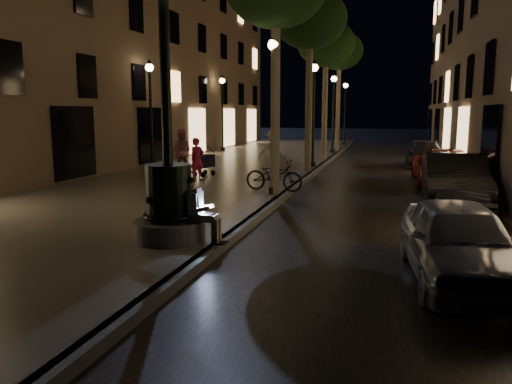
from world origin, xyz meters
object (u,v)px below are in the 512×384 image
(stroller, at_px, (204,161))
(pedestrian_pink, at_px, (181,151))
(lamp_curb_a, at_px, (274,94))
(lamp_left_b, at_px, (150,100))
(lamp_left_c, at_px, (222,103))
(pedestrian_red, at_px, (197,159))
(tree_far, at_px, (339,52))
(fountain_lamppost, at_px, (169,189))
(tree_second, at_px, (310,21))
(bicycle, at_px, (274,175))
(seated_man_laptop, at_px, (198,207))
(lamp_curb_c, at_px, (333,103))
(lamp_curb_d, at_px, (345,104))
(car_second, at_px, (454,181))
(lamp_curb_b, at_px, (314,100))
(car_front, at_px, (459,241))
(car_rear, at_px, (425,154))
(tree_third, at_px, (326,45))
(pedestrian_white, at_px, (272,151))
(car_third, at_px, (446,167))

(stroller, relative_size, pedestrian_pink, 0.65)
(lamp_curb_a, bearing_deg, lamp_left_b, 139.80)
(lamp_left_c, distance_m, pedestrian_red, 14.58)
(tree_far, bearing_deg, fountain_lamppost, -91.86)
(tree_far, relative_size, pedestrian_red, 4.78)
(tree_second, bearing_deg, pedestrian_pink, -157.54)
(lamp_left_c, xyz_separation_m, bicycle, (7.00, -15.47, -2.54))
(seated_man_laptop, height_order, lamp_curb_c, lamp_curb_c)
(lamp_curb_d, xyz_separation_m, car_second, (5.23, -23.81, -2.48))
(tree_second, bearing_deg, lamp_curb_b, 92.86)
(car_front, bearing_deg, car_second, 78.84)
(tree_far, relative_size, car_rear, 1.78)
(fountain_lamppost, height_order, pedestrian_red, fountain_lamppost)
(tree_third, bearing_deg, seated_man_laptop, -90.28)
(lamp_curb_d, distance_m, pedestrian_pink, 20.69)
(tree_far, relative_size, lamp_curb_b, 1.56)
(bicycle, bearing_deg, seated_man_laptop, -172.95)
(lamp_left_c, height_order, car_second, lamp_left_c)
(lamp_curb_b, bearing_deg, stroller, -127.56)
(stroller, bearing_deg, lamp_curb_c, 90.99)
(pedestrian_white, bearing_deg, tree_second, 171.88)
(stroller, bearing_deg, tree_third, 84.31)
(lamp_curb_b, bearing_deg, bicycle, -90.77)
(seated_man_laptop, relative_size, lamp_curb_d, 0.26)
(tree_second, bearing_deg, tree_third, 90.95)
(tree_far, xyz_separation_m, pedestrian_white, (-1.42, -12.49, -5.35))
(lamp_curb_a, relative_size, lamp_curb_c, 1.00)
(lamp_curb_c, relative_size, car_rear, 1.14)
(lamp_curb_a, bearing_deg, lamp_curb_d, 90.00)
(lamp_curb_c, distance_m, lamp_left_c, 7.10)
(bicycle, bearing_deg, lamp_curb_b, 6.19)
(fountain_lamppost, distance_m, car_rear, 18.20)
(lamp_curb_c, relative_size, pedestrian_white, 2.73)
(bicycle, bearing_deg, pedestrian_pink, 60.56)
(lamp_curb_c, bearing_deg, lamp_curb_b, -90.00)
(tree_third, bearing_deg, pedestrian_white, -101.65)
(fountain_lamppost, bearing_deg, seated_man_laptop, 0.00)
(car_front, distance_m, pedestrian_red, 11.67)
(seated_man_laptop, bearing_deg, lamp_left_b, 120.29)
(car_front, relative_size, car_second, 0.83)
(tree_far, bearing_deg, car_rear, -53.23)
(fountain_lamppost, height_order, car_third, fountain_lamppost)
(lamp_curb_c, height_order, pedestrian_white, lamp_curb_c)
(stroller, bearing_deg, lamp_curb_a, -26.51)
(lamp_left_b, distance_m, pedestrian_red, 5.88)
(fountain_lamppost, height_order, lamp_curb_a, fountain_lamppost)
(tree_third, xyz_separation_m, pedestrian_pink, (-4.78, -8.02, -5.04))
(lamp_curb_c, bearing_deg, pedestrian_pink, -111.70)
(lamp_curb_b, relative_size, pedestrian_pink, 2.67)
(car_third, distance_m, pedestrian_pink, 10.34)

